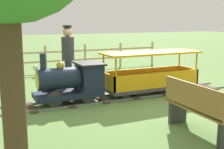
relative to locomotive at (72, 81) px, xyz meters
name	(u,v)px	position (x,y,z in m)	size (l,w,h in m)	color
ground_plane	(127,97)	(0.00, -1.30, -0.48)	(60.00, 60.00, 0.00)	#608442
track	(116,97)	(0.00, -1.03, -0.47)	(0.76, 6.05, 0.04)	gray
locomotive	(72,81)	(0.00, 0.00, 0.00)	(0.72, 1.44, 1.05)	#192338
passenger_car	(151,77)	(0.00, -1.93, -0.06)	(0.82, 2.35, 0.97)	#3F3F3F
conductor_person	(68,53)	(0.97, -0.21, 0.47)	(0.30, 0.30, 1.62)	#282D47
park_bench	(198,109)	(-2.46, -1.21, -0.07)	(1.31, 0.43, 0.82)	olive
fence_section	(66,57)	(4.03, -1.03, 0.00)	(0.08, 7.13, 0.90)	tan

